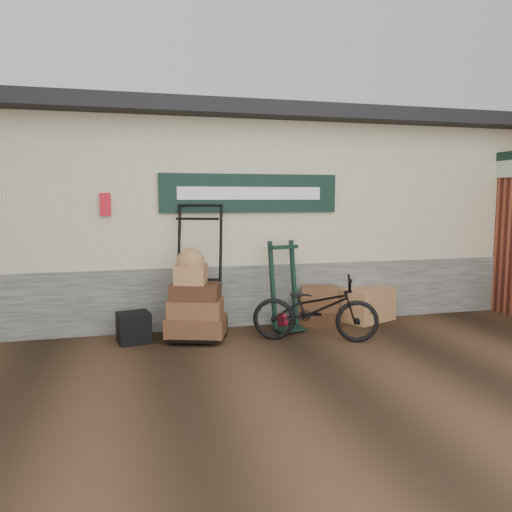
{
  "coord_description": "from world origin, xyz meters",
  "views": [
    {
      "loc": [
        -2.03,
        -6.03,
        1.89
      ],
      "look_at": [
        -0.23,
        0.9,
        1.05
      ],
      "focal_mm": 35.0,
      "sensor_mm": 36.0,
      "label": 1
    }
  ],
  "objects": [
    {
      "name": "station_building",
      "position": [
        -0.01,
        2.74,
        1.61
      ],
      "size": [
        14.4,
        4.1,
        3.2
      ],
      "color": "#4C4C47",
      "rests_on": "ground"
    },
    {
      "name": "porter_trolley",
      "position": [
        -1.12,
        0.58,
        0.92
      ],
      "size": [
        1.09,
        0.95,
        1.84
      ],
      "primitive_type": null,
      "rotation": [
        0.0,
        0.0,
        -0.33
      ],
      "color": "black",
      "rests_on": "ground"
    },
    {
      "name": "bicycle",
      "position": [
        0.34,
        0.01,
        0.48
      ],
      "size": [
        1.13,
        1.75,
        0.96
      ],
      "primitive_type": "imported",
      "rotation": [
        0.0,
        0.0,
        1.2
      ],
      "color": "black",
      "rests_on": "ground"
    },
    {
      "name": "ground",
      "position": [
        0.0,
        0.0,
        0.0
      ],
      "size": [
        80.0,
        80.0,
        0.0
      ],
      "primitive_type": "plane",
      "color": "black",
      "rests_on": "ground"
    },
    {
      "name": "green_barrow",
      "position": [
        0.12,
        0.64,
        0.64
      ],
      "size": [
        0.54,
        0.48,
        1.27
      ],
      "primitive_type": null,
      "rotation": [
        0.0,
        0.0,
        0.23
      ],
      "color": "black",
      "rests_on": "ground"
    },
    {
      "name": "black_trunk",
      "position": [
        -1.98,
        0.52,
        0.2
      ],
      "size": [
        0.46,
        0.42,
        0.4
      ],
      "primitive_type": "cube",
      "rotation": [
        0.0,
        0.0,
        0.2
      ],
      "color": "black",
      "rests_on": "ground"
    },
    {
      "name": "suitcase_stack",
      "position": [
        0.69,
        0.77,
        0.29
      ],
      "size": [
        0.78,
        0.64,
        0.59
      ],
      "primitive_type": null,
      "rotation": [
        0.0,
        0.0,
        -0.4
      ],
      "color": "#311A0F",
      "rests_on": "ground"
    },
    {
      "name": "wicker_hamper",
      "position": [
        1.53,
        0.85,
        0.26
      ],
      "size": [
        0.93,
        0.79,
        0.51
      ],
      "primitive_type": "cube",
      "rotation": [
        0.0,
        0.0,
        0.43
      ],
      "color": "brown",
      "rests_on": "ground"
    }
  ]
}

